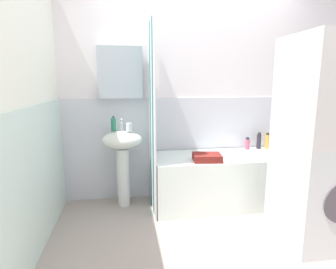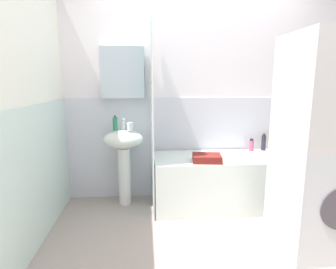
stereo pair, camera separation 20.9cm
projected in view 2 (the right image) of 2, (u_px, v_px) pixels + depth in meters
The scene contains 14 objects.
ground_plane at pixel (223, 255), 2.31m from camera, with size 4.80×5.60×0.04m, color #A6948A.
wall_back_tiled at pixel (193, 103), 3.33m from camera, with size 3.60×0.18×2.40m.
wall_left_tiled at pixel (30, 115), 2.31m from camera, with size 0.07×1.81×2.40m.
sink at pixel (124, 151), 3.13m from camera, with size 0.44×0.34×0.86m.
faucet at pixel (124, 124), 3.16m from camera, with size 0.03×0.12×0.12m.
soap_dispenser at pixel (115, 124), 3.09m from camera, with size 0.05×0.05×0.17m.
toothbrush_cup at pixel (130, 127), 3.05m from camera, with size 0.06×0.06×0.09m, color white.
bathtub at pixel (222, 181), 3.15m from camera, with size 1.53×0.65×0.57m, color white.
shower_curtain at pixel (152, 119), 2.96m from camera, with size 0.01×0.65×2.00m.
conditioner_bottle at pixel (272, 143), 3.36m from camera, with size 0.05×0.05×0.20m.
shampoo_bottle at pixel (264, 142), 3.37m from camera, with size 0.05×0.05×0.20m.
lotion_bottle at pixel (251, 145), 3.35m from camera, with size 0.06×0.06×0.15m.
towel_folded at pixel (207, 158), 2.90m from camera, with size 0.29×0.23×0.07m, color maroon.
washer_dryer_stack at pixel (322, 146), 2.26m from camera, with size 0.61×0.62×1.75m.
Camera 2 is at (-0.62, -2.04, 1.39)m, focal length 29.95 mm.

